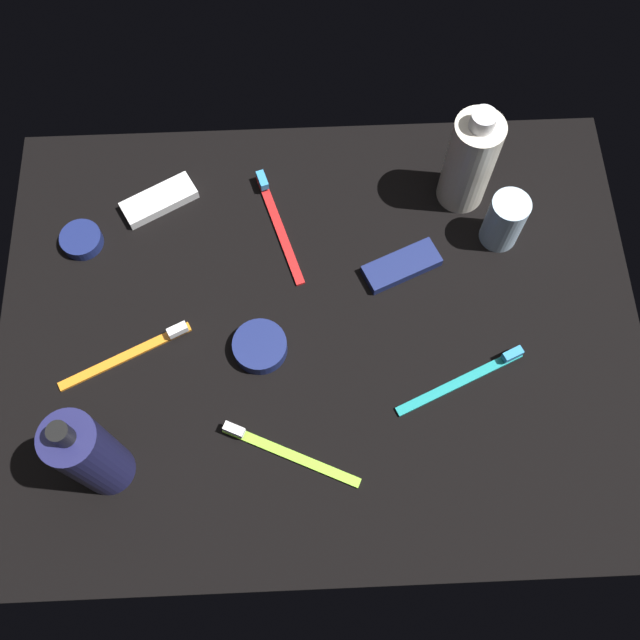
{
  "coord_description": "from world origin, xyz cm",
  "views": [
    {
      "loc": [
        -1.48,
        -35.3,
        88.9
      ],
      "look_at": [
        0.0,
        0.0,
        3.0
      ],
      "focal_mm": 41.08,
      "sensor_mm": 36.0,
      "label": 1
    }
  ],
  "objects_px": {
    "snack_bar_navy": "(402,266)",
    "snack_bar_white": "(159,200)",
    "lotion_bottle": "(90,455)",
    "toothbrush_red": "(277,221)",
    "toothbrush_lime": "(282,451)",
    "cream_tin_left": "(260,347)",
    "toothbrush_orange": "(133,352)",
    "bodywash_bottle": "(470,161)",
    "deodorant_stick": "(504,221)",
    "toothbrush_teal": "(468,377)",
    "cream_tin_right": "(82,240)"
  },
  "relations": [
    {
      "from": "toothbrush_lime",
      "to": "snack_bar_white",
      "type": "distance_m",
      "value": 0.4
    },
    {
      "from": "toothbrush_red",
      "to": "toothbrush_teal",
      "type": "distance_m",
      "value": 0.34
    },
    {
      "from": "bodywash_bottle",
      "to": "deodorant_stick",
      "type": "relative_size",
      "value": 2.05
    },
    {
      "from": "toothbrush_teal",
      "to": "deodorant_stick",
      "type": "bearing_deg",
      "value": 71.98
    },
    {
      "from": "snack_bar_white",
      "to": "toothbrush_orange",
      "type": "bearing_deg",
      "value": -124.52
    },
    {
      "from": "lotion_bottle",
      "to": "snack_bar_navy",
      "type": "distance_m",
      "value": 0.46
    },
    {
      "from": "bodywash_bottle",
      "to": "toothbrush_lime",
      "type": "xyz_separation_m",
      "value": [
        -0.26,
        -0.36,
        -0.07
      ]
    },
    {
      "from": "bodywash_bottle",
      "to": "snack_bar_navy",
      "type": "height_order",
      "value": "bodywash_bottle"
    },
    {
      "from": "toothbrush_teal",
      "to": "snack_bar_white",
      "type": "bearing_deg",
      "value": 145.43
    },
    {
      "from": "toothbrush_lime",
      "to": "cream_tin_left",
      "type": "height_order",
      "value": "same"
    },
    {
      "from": "bodywash_bottle",
      "to": "toothbrush_teal",
      "type": "height_order",
      "value": "bodywash_bottle"
    },
    {
      "from": "deodorant_stick",
      "to": "snack_bar_navy",
      "type": "relative_size",
      "value": 0.82
    },
    {
      "from": "lotion_bottle",
      "to": "snack_bar_navy",
      "type": "bearing_deg",
      "value": 34.37
    },
    {
      "from": "bodywash_bottle",
      "to": "cream_tin_left",
      "type": "relative_size",
      "value": 2.5
    },
    {
      "from": "bodywash_bottle",
      "to": "deodorant_stick",
      "type": "height_order",
      "value": "bodywash_bottle"
    },
    {
      "from": "deodorant_stick",
      "to": "toothbrush_teal",
      "type": "distance_m",
      "value": 0.22
    },
    {
      "from": "lotion_bottle",
      "to": "cream_tin_left",
      "type": "distance_m",
      "value": 0.25
    },
    {
      "from": "lotion_bottle",
      "to": "toothbrush_red",
      "type": "distance_m",
      "value": 0.4
    },
    {
      "from": "lotion_bottle",
      "to": "cream_tin_left",
      "type": "xyz_separation_m",
      "value": [
        0.18,
        0.15,
        -0.08
      ]
    },
    {
      "from": "lotion_bottle",
      "to": "cream_tin_left",
      "type": "height_order",
      "value": "lotion_bottle"
    },
    {
      "from": "lotion_bottle",
      "to": "snack_bar_white",
      "type": "bearing_deg",
      "value": 83.11
    },
    {
      "from": "bodywash_bottle",
      "to": "snack_bar_white",
      "type": "distance_m",
      "value": 0.43
    },
    {
      "from": "deodorant_stick",
      "to": "toothbrush_lime",
      "type": "xyz_separation_m",
      "value": [
        -0.3,
        -0.29,
        -0.04
      ]
    },
    {
      "from": "toothbrush_lime",
      "to": "snack_bar_navy",
      "type": "height_order",
      "value": "toothbrush_lime"
    },
    {
      "from": "toothbrush_teal",
      "to": "cream_tin_left",
      "type": "distance_m",
      "value": 0.27
    },
    {
      "from": "snack_bar_navy",
      "to": "snack_bar_white",
      "type": "bearing_deg",
      "value": 137.4
    },
    {
      "from": "bodywash_bottle",
      "to": "snack_bar_white",
      "type": "relative_size",
      "value": 1.68
    },
    {
      "from": "toothbrush_lime",
      "to": "cream_tin_left",
      "type": "xyz_separation_m",
      "value": [
        -0.03,
        0.13,
        0.0
      ]
    },
    {
      "from": "toothbrush_teal",
      "to": "bodywash_bottle",
      "type": "bearing_deg",
      "value": 85.5
    },
    {
      "from": "cream_tin_left",
      "to": "snack_bar_navy",
      "type": "bearing_deg",
      "value": 29.67
    },
    {
      "from": "lotion_bottle",
      "to": "snack_bar_white",
      "type": "relative_size",
      "value": 1.89
    },
    {
      "from": "bodywash_bottle",
      "to": "snack_bar_white",
      "type": "bearing_deg",
      "value": 179.7
    },
    {
      "from": "toothbrush_lime",
      "to": "snack_bar_navy",
      "type": "relative_size",
      "value": 1.62
    },
    {
      "from": "toothbrush_lime",
      "to": "snack_bar_white",
      "type": "xyz_separation_m",
      "value": [
        -0.16,
        0.36,
        0.0
      ]
    },
    {
      "from": "deodorant_stick",
      "to": "cream_tin_left",
      "type": "distance_m",
      "value": 0.36
    },
    {
      "from": "snack_bar_navy",
      "to": "toothbrush_red",
      "type": "bearing_deg",
      "value": 131.83
    },
    {
      "from": "lotion_bottle",
      "to": "toothbrush_orange",
      "type": "bearing_deg",
      "value": 82.1
    },
    {
      "from": "toothbrush_orange",
      "to": "toothbrush_lime",
      "type": "xyz_separation_m",
      "value": [
        0.19,
        -0.14,
        0.0
      ]
    },
    {
      "from": "toothbrush_orange",
      "to": "toothbrush_lime",
      "type": "height_order",
      "value": "same"
    },
    {
      "from": "toothbrush_teal",
      "to": "cream_tin_left",
      "type": "height_order",
      "value": "same"
    },
    {
      "from": "lotion_bottle",
      "to": "toothbrush_lime",
      "type": "height_order",
      "value": "lotion_bottle"
    },
    {
      "from": "toothbrush_teal",
      "to": "snack_bar_navy",
      "type": "relative_size",
      "value": 1.63
    },
    {
      "from": "toothbrush_lime",
      "to": "toothbrush_red",
      "type": "bearing_deg",
      "value": 90.07
    },
    {
      "from": "toothbrush_teal",
      "to": "cream_tin_right",
      "type": "xyz_separation_m",
      "value": [
        -0.5,
        0.22,
        0.0
      ]
    },
    {
      "from": "toothbrush_orange",
      "to": "cream_tin_right",
      "type": "bearing_deg",
      "value": 115.55
    },
    {
      "from": "deodorant_stick",
      "to": "cream_tin_right",
      "type": "xyz_separation_m",
      "value": [
        -0.57,
        0.01,
        -0.03
      ]
    },
    {
      "from": "snack_bar_white",
      "to": "cream_tin_right",
      "type": "bearing_deg",
      "value": -178.38
    },
    {
      "from": "toothbrush_orange",
      "to": "toothbrush_lime",
      "type": "distance_m",
      "value": 0.23
    },
    {
      "from": "bodywash_bottle",
      "to": "cream_tin_right",
      "type": "xyz_separation_m",
      "value": [
        -0.53,
        -0.06,
        -0.07
      ]
    },
    {
      "from": "deodorant_stick",
      "to": "cream_tin_right",
      "type": "bearing_deg",
      "value": 178.65
    }
  ]
}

